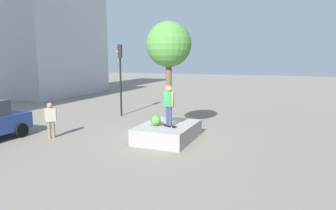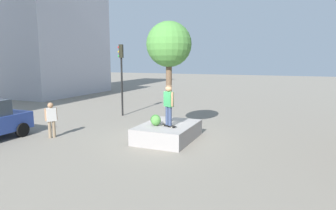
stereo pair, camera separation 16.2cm
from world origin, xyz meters
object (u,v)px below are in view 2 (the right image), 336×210
Objects in this scene: skateboard at (169,125)px; passerby_with_bag at (51,117)px; planter_ledge at (168,132)px; plaza_tree at (169,45)px; traffic_light_corner at (121,68)px; skateboarder at (169,102)px.

skateboard is 5.63m from passerby_with_bag.
plaza_tree is (0.58, 0.20, 3.98)m from planter_ledge.
skateboard is at bearing -131.62° from traffic_light_corner.
plaza_tree is 2.66× the size of skateboarder.
passerby_with_bag is at bearing 109.35° from planter_ledge.
traffic_light_corner is at bearing -1.47° from passerby_with_bag.
skateboarder is at bearing -75.87° from passerby_with_bag.
skateboarder is (-1.04, -0.42, -2.52)m from plaza_tree.
skateboarder reaches higher than passerby_with_bag.
plaza_tree is 5.75× the size of skateboard.
skateboard is at bearing -158.05° from plaza_tree.
plaza_tree is 6.22m from traffic_light_corner.
planter_ledge is 1.85× the size of skateboarder.
plaza_tree is 2.79× the size of passerby_with_bag.
planter_ledge is 3.99× the size of skateboard.
plaza_tree is 2.76m from skateboarder.
traffic_light_corner is (4.71, 5.30, 1.34)m from skateboarder.
skateboarder is at bearing -131.62° from traffic_light_corner.
passerby_with_bag is (-2.42, 5.04, -3.36)m from plaza_tree.
passerby_with_bag is at bearing 104.13° from skateboard.
passerby_with_bag is at bearing 115.64° from plaza_tree.
skateboard is 0.46× the size of skateboarder.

